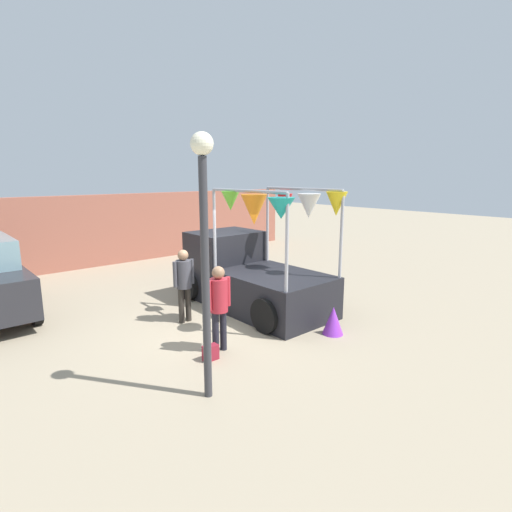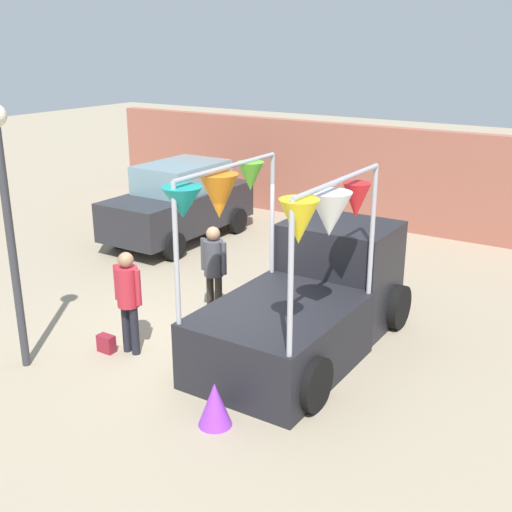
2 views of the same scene
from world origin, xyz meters
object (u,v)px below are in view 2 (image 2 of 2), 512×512
(vendor_truck, at_px, (311,293))
(parked_car, at_px, (180,202))
(person_customer, at_px, (128,293))
(street_lamp, at_px, (6,202))
(person_vendor, at_px, (214,264))
(handbag, at_px, (106,344))
(folded_kite_bundle_violet, at_px, (215,404))

(vendor_truck, distance_m, parked_car, 6.33)
(person_customer, height_order, street_lamp, street_lamp)
(vendor_truck, bearing_deg, street_lamp, -138.14)
(person_vendor, distance_m, handbag, 2.27)
(vendor_truck, xyz_separation_m, parked_car, (-5.37, 3.34, 0.06))
(handbag, distance_m, street_lamp, 2.69)
(person_customer, xyz_separation_m, folded_kite_bundle_violet, (2.29, -0.91, -0.71))
(parked_car, xyz_separation_m, folded_kite_bundle_violet, (5.44, -6.02, -0.64))
(parked_car, relative_size, folded_kite_bundle_violet, 6.67)
(vendor_truck, distance_m, folded_kite_bundle_violet, 2.75)
(person_vendor, xyz_separation_m, handbag, (-0.67, -1.98, -0.88))
(vendor_truck, distance_m, person_vendor, 1.91)
(handbag, relative_size, folded_kite_bundle_violet, 0.47)
(parked_car, distance_m, person_customer, 6.01)
(parked_car, xyz_separation_m, person_customer, (3.15, -5.12, 0.06))
(street_lamp, height_order, folded_kite_bundle_violet, street_lamp)
(person_customer, relative_size, handbag, 5.95)
(parked_car, relative_size, person_customer, 2.40)
(person_customer, distance_m, handbag, 0.96)
(vendor_truck, height_order, parked_car, vendor_truck)
(street_lamp, relative_size, folded_kite_bundle_violet, 6.49)
(handbag, bearing_deg, person_vendor, 71.31)
(person_customer, bearing_deg, vendor_truck, 38.64)
(person_customer, bearing_deg, handbag, -150.26)
(parked_car, relative_size, person_vendor, 2.38)
(handbag, bearing_deg, person_customer, 29.74)
(street_lamp, bearing_deg, vendor_truck, 41.86)
(person_customer, bearing_deg, parked_car, 121.61)
(person_vendor, relative_size, folded_kite_bundle_violet, 2.80)
(folded_kite_bundle_violet, bearing_deg, person_customer, 158.39)
(vendor_truck, height_order, folded_kite_bundle_violet, vendor_truck)
(vendor_truck, distance_m, handbag, 3.33)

